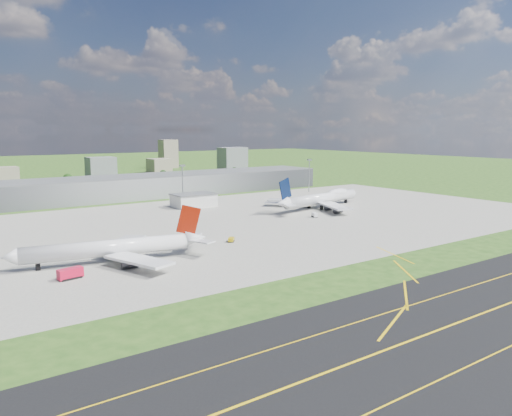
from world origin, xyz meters
TOP-DOWN VIEW (x-y plane):
  - ground at (0.00, 150.00)m, footprint 1400.00×1400.00m
  - apron at (10.00, 40.00)m, footprint 360.00×190.00m
  - terminal at (0.00, 165.00)m, footprint 300.00×42.00m
  - ops_building at (10.00, 100.00)m, footprint 26.00×16.00m
  - mast_center at (10.00, 115.00)m, footprint 3.50×2.00m
  - mast_east at (120.00, 115.00)m, footprint 3.50×2.00m
  - airliner_red_twin at (-77.89, -2.71)m, footprint 72.13×55.51m
  - airliner_blue_quad at (73.56, 50.10)m, footprint 80.96×62.71m
  - fire_truck at (-97.23, -14.80)m, footprint 8.47×4.37m
  - tug_yellow at (-24.86, 0.94)m, footprint 4.27×4.40m
  - van_white_near at (46.71, 26.63)m, footprint 3.83×5.40m
  - van_white_far at (83.26, 51.62)m, footprint 4.43×3.26m
  - bldg_cw at (-60.00, 340.00)m, footprint 20.00×18.00m
  - bldg_c at (20.00, 310.00)m, footprint 26.00×20.00m
  - bldg_ce at (100.00, 350.00)m, footprint 22.00×24.00m
  - bldg_e at (180.00, 320.00)m, footprint 30.00×22.00m
  - bldg_tall_e at (140.00, 410.00)m, footprint 20.00×18.00m
  - tree_c at (-20.00, 280.00)m, footprint 8.10×8.10m
  - tree_e at (70.00, 275.00)m, footprint 7.65×7.65m
  - tree_far_e at (160.00, 285.00)m, footprint 6.30×6.30m

SIDE VIEW (x-z plane):
  - ground at x=0.00m, z-range 0.00..0.00m
  - apron at x=10.00m, z-range 0.00..0.08m
  - tug_yellow at x=-24.86m, z-range 0.03..1.94m
  - van_white_far at x=83.26m, z-range 0.02..2.16m
  - van_white_near at x=46.71m, z-range 0.01..2.54m
  - fire_truck at x=-97.23m, z-range -0.01..3.57m
  - ops_building at x=10.00m, z-range 0.00..8.00m
  - tree_far_e at x=160.00m, z-range 0.68..8.38m
  - airliner_red_twin at x=-77.89m, z-range -4.65..15.25m
  - tree_e at x=70.00m, z-range 0.84..10.19m
  - tree_c at x=-20.00m, z-range 0.89..10.79m
  - airliner_blue_quad at x=73.56m, z-range -4.72..16.53m
  - bldg_cw at x=-60.00m, z-range 0.00..14.00m
  - terminal at x=0.00m, z-range 0.00..15.00m
  - bldg_ce at x=100.00m, z-range 0.00..16.00m
  - bldg_c at x=20.00m, z-range 0.00..22.00m
  - bldg_e at x=180.00m, z-range 0.00..28.00m
  - mast_center at x=10.00m, z-range 4.76..30.66m
  - mast_east at x=120.00m, z-range 4.76..30.66m
  - bldg_tall_e at x=140.00m, z-range 0.00..36.00m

